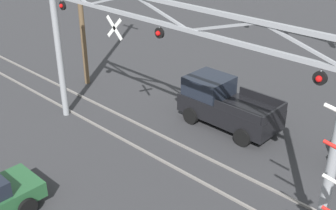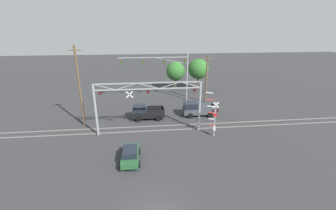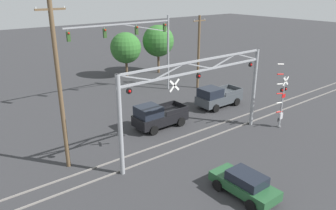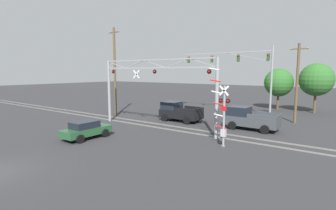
{
  "view_description": "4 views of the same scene",
  "coord_description": "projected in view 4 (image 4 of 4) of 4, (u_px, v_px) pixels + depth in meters",
  "views": [
    {
      "loc": [
        9.89,
        4.23,
        9.81
      ],
      "look_at": [
        -1.11,
        15.86,
        1.82
      ],
      "focal_mm": 45.0,
      "sensor_mm": 36.0,
      "label": 1
    },
    {
      "loc": [
        -0.48,
        -12.55,
        13.31
      ],
      "look_at": [
        2.43,
        13.98,
        3.82
      ],
      "focal_mm": 24.0,
      "sensor_mm": 36.0,
      "label": 2
    },
    {
      "loc": [
        -15.79,
        -2.33,
        11.65
      ],
      "look_at": [
        -0.79,
        16.81,
        2.78
      ],
      "focal_mm": 35.0,
      "sensor_mm": 36.0,
      "label": 3
    },
    {
      "loc": [
        16.06,
        -5.34,
        5.56
      ],
      "look_at": [
        1.5,
        14.39,
        2.43
      ],
      "focal_mm": 28.0,
      "sensor_mm": 36.0,
      "label": 4
    }
  ],
  "objects": [
    {
      "name": "crossing_gantry",
      "position": [
        155.0,
        84.0,
        25.25
      ],
      "size": [
        13.48,
        0.31,
        6.75
      ],
      "color": "gray",
      "rests_on": "ground_plane"
    },
    {
      "name": "crossing_signal_mast",
      "position": [
        223.0,
        117.0,
        19.28
      ],
      "size": [
        1.76,
        0.35,
        5.85
      ],
      "color": "gray",
      "rests_on": "ground_plane"
    },
    {
      "name": "utility_pole_right",
      "position": [
        297.0,
        82.0,
        27.97
      ],
      "size": [
        1.8,
        0.28,
        8.54
      ],
      "color": "brown",
      "rests_on": "ground_plane"
    },
    {
      "name": "pickup_truck_following",
      "position": [
        249.0,
        119.0,
        25.28
      ],
      "size": [
        4.95,
        2.31,
        2.16
      ],
      "color": "#3D4247",
      "rests_on": "ground_plane"
    },
    {
      "name": "sedan_waiting",
      "position": [
        86.0,
        129.0,
        21.82
      ],
      "size": [
        1.98,
        4.14,
        1.48
      ],
      "color": "#23512D",
      "rests_on": "ground_plane"
    },
    {
      "name": "traffic_signal_span",
      "position": [
        246.0,
        67.0,
        32.89
      ],
      "size": [
        12.27,
        0.39,
        8.61
      ],
      "color": "gray",
      "rests_on": "ground_plane"
    },
    {
      "name": "background_tree_far_left_verge",
      "position": [
        316.0,
        80.0,
        34.64
      ],
      "size": [
        4.35,
        4.35,
        6.68
      ],
      "color": "brown",
      "rests_on": "ground_plane"
    },
    {
      "name": "rail_track_far",
      "position": [
        165.0,
        125.0,
        27.17
      ],
      "size": [
        80.0,
        0.08,
        0.1
      ],
      "primitive_type": "cube",
      "color": "gray",
      "rests_on": "ground_plane"
    },
    {
      "name": "background_tree_beyond_span",
      "position": [
        279.0,
        83.0,
        38.08
      ],
      "size": [
        4.07,
        4.07,
        6.02
      ],
      "color": "brown",
      "rests_on": "ground_plane"
    },
    {
      "name": "utility_pole_left",
      "position": [
        115.0,
        71.0,
        32.89
      ],
      "size": [
        1.8,
        0.28,
        10.97
      ],
      "color": "brown",
      "rests_on": "ground_plane"
    },
    {
      "name": "pickup_truck_lead",
      "position": [
        179.0,
        112.0,
        29.52
      ],
      "size": [
        4.74,
        2.31,
        2.16
      ],
      "color": "black",
      "rests_on": "ground_plane"
    },
    {
      "name": "rail_track_near",
      "position": [
        157.0,
        127.0,
        26.02
      ],
      "size": [
        80.0,
        0.08,
        0.1
      ],
      "primitive_type": "cube",
      "color": "gray",
      "rests_on": "ground_plane"
    }
  ]
}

